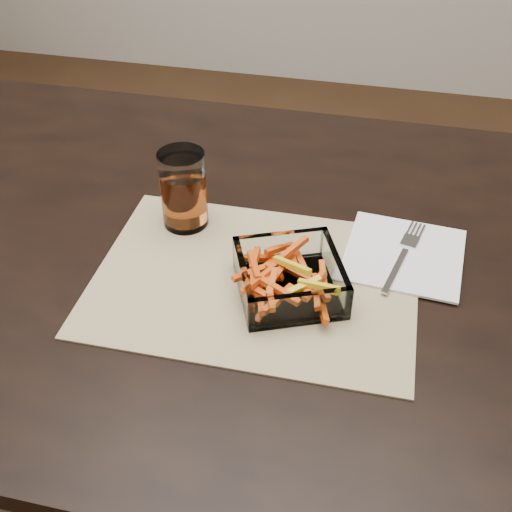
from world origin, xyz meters
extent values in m
plane|color=#331E0F|center=(0.00, 0.00, 0.00)|extent=(4.50, 4.50, 0.00)
cube|color=black|center=(0.00, 0.00, 0.73)|extent=(1.60, 0.90, 0.03)
cylinder|color=black|center=(-0.72, 0.37, 0.36)|extent=(0.06, 0.06, 0.72)
cube|color=tan|center=(0.03, -0.07, 0.75)|extent=(0.45, 0.33, 0.00)
cube|color=white|center=(0.08, -0.09, 0.76)|extent=(0.18, 0.18, 0.01)
cube|color=white|center=(0.06, -0.03, 0.78)|extent=(0.13, 0.06, 0.05)
cube|color=white|center=(0.10, -0.15, 0.78)|extent=(0.13, 0.06, 0.05)
cube|color=white|center=(0.02, -0.11, 0.78)|extent=(0.06, 0.13, 0.05)
cube|color=white|center=(0.14, -0.06, 0.78)|extent=(0.06, 0.13, 0.05)
cylinder|color=white|center=(-0.11, 0.03, 0.81)|extent=(0.07, 0.07, 0.12)
cylinder|color=#B44B19|center=(-0.11, 0.03, 0.80)|extent=(0.06, 0.06, 0.08)
cube|color=white|center=(0.23, 0.03, 0.76)|extent=(0.18, 0.18, 0.00)
cube|color=silver|center=(0.22, -0.02, 0.76)|extent=(0.03, 0.10, 0.00)
cube|color=silver|center=(0.24, 0.06, 0.76)|extent=(0.03, 0.03, 0.00)
cube|color=silver|center=(0.24, 0.09, 0.76)|extent=(0.01, 0.03, 0.00)
cube|color=silver|center=(0.24, 0.09, 0.76)|extent=(0.01, 0.03, 0.00)
cube|color=silver|center=(0.25, 0.09, 0.76)|extent=(0.01, 0.03, 0.00)
cube|color=silver|center=(0.25, 0.08, 0.76)|extent=(0.01, 0.03, 0.00)
camera|label=1|loc=(0.18, -0.73, 1.35)|focal=45.00mm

